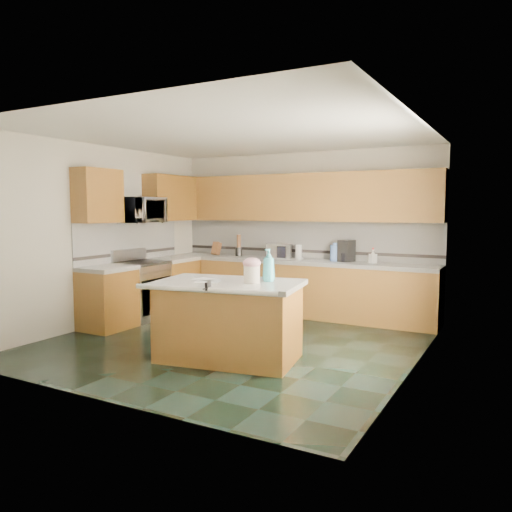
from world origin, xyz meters
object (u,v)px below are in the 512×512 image
Objects in this scene: coffee_maker at (346,251)px; island_top at (229,284)px; treat_jar at (252,274)px; toaster_oven at (279,251)px; island_base at (229,323)px; soap_bottle_island at (269,265)px; knife_block at (216,249)px.

island_top is at bearing -83.26° from coffee_maker.
treat_jar is at bearing -3.96° from island_top.
toaster_oven is at bearing -161.62° from coffee_maker.
island_top is 0.32m from treat_jar.
soap_bottle_island is at bearing 18.17° from island_base.
knife_block is at bearing 119.51° from treat_jar.
soap_bottle_island reaches higher than toaster_oven.
island_top is at bearing -47.55° from knife_block.
knife_block reaches higher than island_top.
coffee_maker reaches higher than toaster_oven.
island_base is 2.87m from toaster_oven.
island_top is (0.00, -0.00, 0.46)m from island_base.
treat_jar is at bearing -77.35° from coffee_maker.
toaster_oven is (-0.68, 2.72, 0.15)m from island_top.
island_base is 3.77× the size of toaster_oven.
treat_jar is 0.24m from soap_bottle_island.
treat_jar reaches higher than island_top.
knife_block is at bearing 141.58° from soap_bottle_island.
treat_jar is at bearing -113.87° from soap_bottle_island.
island_base is at bearing -143.67° from soap_bottle_island.
treat_jar is at bearing -89.82° from toaster_oven.
island_base is at bearing -47.55° from knife_block.
island_top is at bearing 175.64° from treat_jar.
toaster_oven reaches higher than island_top.
coffee_maker is at bearing 7.56° from knife_block.
island_base is at bearing 175.64° from treat_jar.
treat_jar is at bearing -43.38° from knife_block.
knife_block is 2.44m from coffee_maker.
knife_block is (-2.23, 2.69, 0.02)m from treat_jar.
knife_block is at bearing 160.31° from toaster_oven.
treat_jar is 3.49m from knife_block.
island_top is at bearing -99.85° from island_base.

